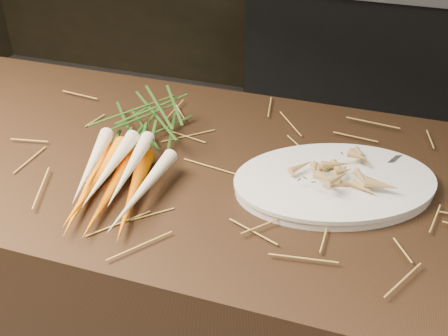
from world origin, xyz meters
name	(u,v)px	position (x,y,z in m)	size (l,w,h in m)	color
back_counter	(436,67)	(0.30, 2.18, 0.42)	(1.82, 0.62, 0.84)	black
straw_bedding	(309,180)	(0.00, 0.30, 0.91)	(1.40, 0.60, 0.02)	#AF8741
root_veg_bunch	(133,141)	(-0.36, 0.27, 0.95)	(0.23, 0.51, 0.09)	orange
serving_platter	(334,185)	(0.05, 0.30, 0.91)	(0.38, 0.26, 0.02)	white
roasted_veg_heap	(336,171)	(0.05, 0.30, 0.94)	(0.19, 0.14, 0.04)	#AB7C41
serving_fork	(408,181)	(0.18, 0.34, 0.92)	(0.01, 0.14, 0.00)	silver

